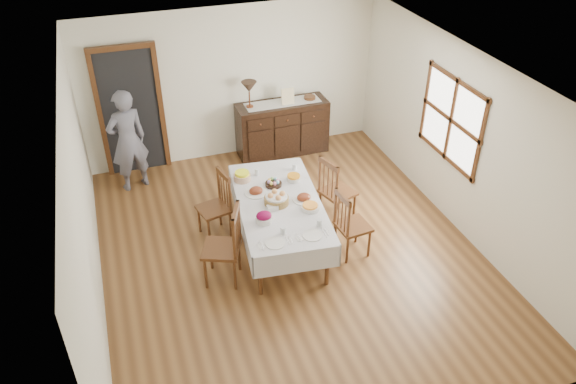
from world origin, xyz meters
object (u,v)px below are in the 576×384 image
object	(u,v)px
chair_left_far	(217,204)
chair_left_near	(226,245)
dining_table	(279,207)
chair_right_near	(350,224)
person	(127,138)
chair_right_far	(335,190)
sideboard	(282,128)
table_lamp	(249,88)

from	to	relation	value
chair_left_far	chair_left_near	bearing A→B (deg)	-18.87
dining_table	chair_right_near	distance (m)	0.97
person	chair_left_far	bearing A→B (deg)	103.37
chair_right_far	person	xyz separation A→B (m)	(-2.70, 1.89, 0.36)
person	dining_table	bearing A→B (deg)	110.69
chair_left_far	chair_right_far	xyz separation A→B (m)	(1.69, -0.25, 0.04)
chair_left_far	sideboard	world-z (taller)	chair_left_far
chair_left_near	table_lamp	bearing A→B (deg)	-178.35
chair_left_far	table_lamp	size ratio (longest dim) A/B	2.15
chair_right_near	table_lamp	size ratio (longest dim) A/B	2.18
chair_left_near	chair_right_far	world-z (taller)	chair_left_near
dining_table	chair_left_near	world-z (taller)	chair_left_near
sideboard	table_lamp	world-z (taller)	table_lamp
dining_table	chair_right_near	world-z (taller)	chair_right_near
dining_table	chair_left_far	world-z (taller)	chair_left_far
chair_right_far	sideboard	distance (m)	2.20
chair_right_far	chair_left_far	bearing A→B (deg)	64.25
person	table_lamp	world-z (taller)	person
chair_right_far	sideboard	xyz separation A→B (m)	(-0.08, 2.20, -0.06)
chair_right_near	dining_table	bearing A→B (deg)	54.46
chair_left_near	chair_right_far	distance (m)	1.95
sideboard	person	bearing A→B (deg)	-173.29
sideboard	chair_left_far	bearing A→B (deg)	-129.60
chair_right_near	person	world-z (taller)	person
chair_left_far	chair_right_near	distance (m)	1.88
person	table_lamp	xyz separation A→B (m)	(2.06, 0.33, 0.41)
sideboard	person	xyz separation A→B (m)	(-2.63, -0.31, 0.42)
chair_right_near	sideboard	world-z (taller)	chair_right_near
chair_left_near	chair_left_far	world-z (taller)	chair_left_near
chair_right_near	person	size ratio (longest dim) A/B	0.56
chair_right_far	person	bearing A→B (deg)	37.48
chair_left_far	chair_right_near	size ratio (longest dim) A/B	0.98
chair_left_near	chair_right_near	xyz separation A→B (m)	(1.69, -0.03, -0.05)
chair_left_far	sideboard	size ratio (longest dim) A/B	0.62
chair_left_far	dining_table	bearing A→B (deg)	41.36
dining_table	person	bearing A→B (deg)	135.26
chair_left_far	sideboard	bearing A→B (deg)	127.57
sideboard	table_lamp	xyz separation A→B (m)	(-0.57, 0.02, 0.83)
dining_table	chair_left_far	distance (m)	0.94
chair_left_near	sideboard	size ratio (longest dim) A/B	0.70
dining_table	chair_right_near	bearing A→B (deg)	-23.44
dining_table	sideboard	xyz separation A→B (m)	(0.87, 2.50, -0.17)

